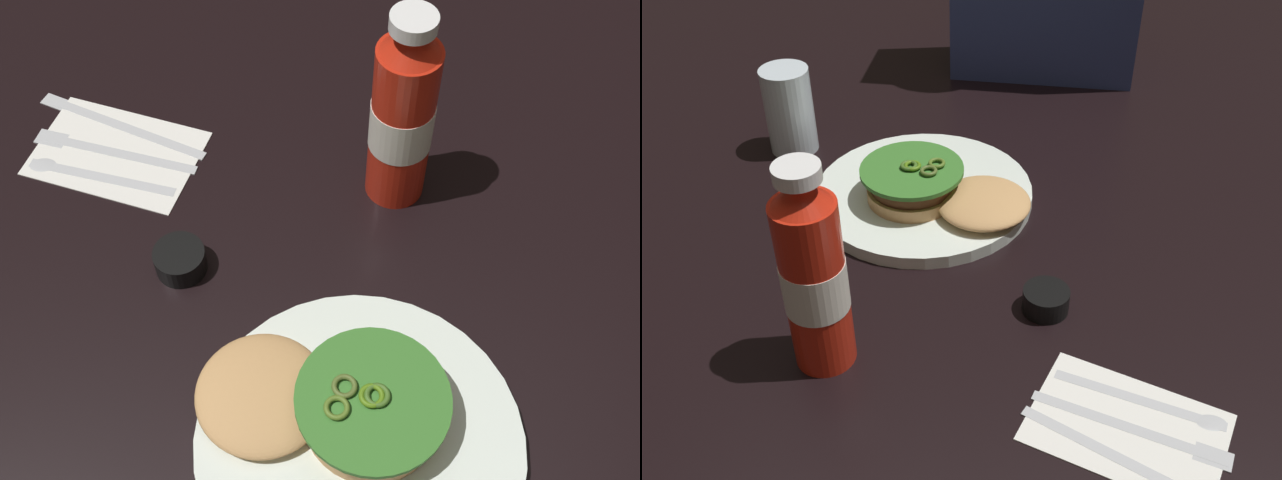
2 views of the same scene
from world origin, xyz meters
The scene contains 9 objects.
ground_plane centered at (0.00, 0.00, 0.00)m, with size 3.00×3.00×0.00m, color black.
dinner_plate centered at (-0.02, 0.10, 0.01)m, with size 0.30×0.30×0.02m, color white.
burger_sandwich centered at (0.00, 0.07, 0.04)m, with size 0.23×0.15×0.05m.
ketchup_bottle centered at (-0.07, -0.20, 0.11)m, with size 0.07×0.07×0.24m.
condiment_cup centered at (0.16, -0.10, 0.01)m, with size 0.05×0.05×0.03m, color black.
napkin centered at (0.25, -0.25, 0.00)m, with size 0.19×0.13×0.00m, color white.
butter_knife centered at (0.26, -0.30, 0.00)m, with size 0.21×0.11×0.00m.
fork_utensil centered at (0.27, -0.26, 0.00)m, with size 0.20×0.07×0.00m.
spoon_utensil centered at (0.29, -0.22, 0.00)m, with size 0.18×0.06×0.00m.
Camera 1 is at (0.02, 0.36, 0.72)m, focal length 45.23 mm.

